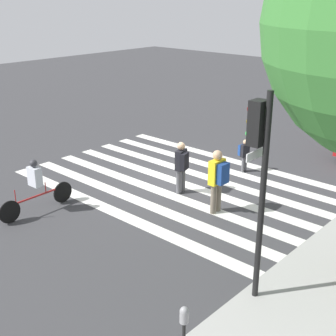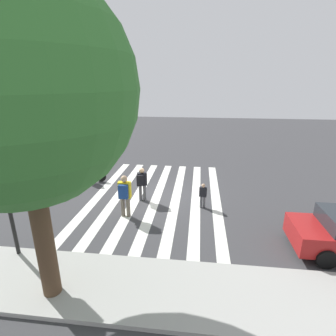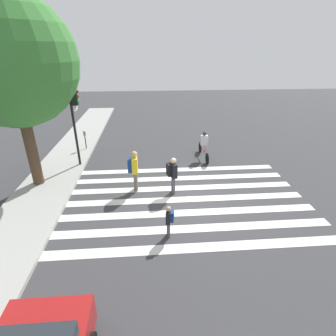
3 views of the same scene
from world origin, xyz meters
name	(u,v)px [view 1 (image 1 of 3)]	position (x,y,z in m)	size (l,w,h in m)	color
ground_plane	(181,183)	(0.00, 0.00, 0.00)	(60.00, 60.00, 0.00)	#38383A
crosswalk_stripes	(181,183)	(0.00, 0.00, 0.00)	(6.36, 10.00, 0.01)	silver
traffic_light	(259,160)	(3.79, 5.14, 3.04)	(0.60, 0.50, 4.34)	black
parking_meter	(184,324)	(6.21, 5.43, 0.95)	(0.15, 0.15, 1.27)	black
pedestrian_adult_tall_backpack	(182,164)	(0.62, 0.57, 0.97)	(0.50, 0.46, 1.67)	#4C4C51
pedestrian_adult_blue_shirt	(244,153)	(-2.28, 0.94, 0.69)	(0.35, 0.31, 1.18)	#4C4C51
pedestrian_child_with_backpack	(218,177)	(1.00, 2.22, 1.09)	(0.52, 0.44, 1.87)	#6B6051
cyclist_near_curb	(36,184)	(4.43, -1.60, 0.86)	(2.43, 0.41, 1.60)	black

